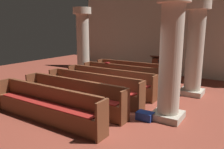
% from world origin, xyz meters
% --- Properties ---
extents(ground_plane, '(19.20, 19.20, 0.00)m').
position_xyz_m(ground_plane, '(0.00, 0.00, 0.00)').
color(ground_plane, brown).
extents(back_wall, '(10.00, 0.16, 4.50)m').
position_xyz_m(back_wall, '(0.00, 6.08, 2.25)').
color(back_wall, beige).
rests_on(back_wall, ground).
extents(pew_row_0, '(3.59, 0.46, 0.88)m').
position_xyz_m(pew_row_0, '(-0.63, 3.58, 0.48)').
color(pew_row_0, brown).
rests_on(pew_row_0, ground).
extents(pew_row_1, '(3.59, 0.46, 0.88)m').
position_xyz_m(pew_row_1, '(-0.63, 2.60, 0.48)').
color(pew_row_1, brown).
rests_on(pew_row_1, ground).
extents(pew_row_2, '(3.59, 0.47, 0.88)m').
position_xyz_m(pew_row_2, '(-0.63, 1.63, 0.48)').
color(pew_row_2, brown).
rests_on(pew_row_2, ground).
extents(pew_row_3, '(3.59, 0.46, 0.88)m').
position_xyz_m(pew_row_3, '(-0.63, 0.66, 0.48)').
color(pew_row_3, brown).
rests_on(pew_row_3, ground).
extents(pew_row_4, '(3.59, 0.46, 0.88)m').
position_xyz_m(pew_row_4, '(-0.63, -0.31, 0.48)').
color(pew_row_4, brown).
rests_on(pew_row_4, ground).
extents(pew_row_5, '(3.59, 0.47, 0.88)m').
position_xyz_m(pew_row_5, '(-0.63, -1.28, 0.48)').
color(pew_row_5, brown).
rests_on(pew_row_5, ground).
extents(pillar_aisle_side, '(0.84, 0.84, 3.26)m').
position_xyz_m(pillar_aisle_side, '(1.94, 3.15, 1.70)').
color(pillar_aisle_side, '#B6AD9A').
rests_on(pillar_aisle_side, ground).
extents(pillar_far_side, '(0.84, 0.84, 3.26)m').
position_xyz_m(pillar_far_side, '(-3.15, 3.22, 1.70)').
color(pillar_far_side, '#B6AD9A').
rests_on(pillar_far_side, ground).
extents(pillar_aisle_rear, '(0.81, 0.81, 3.26)m').
position_xyz_m(pillar_aisle_rear, '(1.94, 0.55, 1.70)').
color(pillar_aisle_rear, '#B6AD9A').
rests_on(pillar_aisle_rear, ground).
extents(lectern, '(0.48, 0.45, 1.08)m').
position_xyz_m(lectern, '(-0.16, 4.91, 0.45)').
color(lectern, '#492215').
rests_on(lectern, ground).
extents(hymn_book, '(0.16, 0.19, 0.04)m').
position_xyz_m(hymn_book, '(-1.48, 2.80, 0.90)').
color(hymn_book, maroon).
rests_on(hymn_book, pew_row_1).
extents(kneeler_box_red, '(0.38, 0.30, 0.26)m').
position_xyz_m(kneeler_box_red, '(1.43, 2.15, 0.13)').
color(kneeler_box_red, maroon).
rests_on(kneeler_box_red, ground).
extents(kneeler_box_blue, '(0.43, 0.29, 0.21)m').
position_xyz_m(kneeler_box_blue, '(1.47, 0.17, 0.10)').
color(kneeler_box_blue, navy).
rests_on(kneeler_box_blue, ground).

